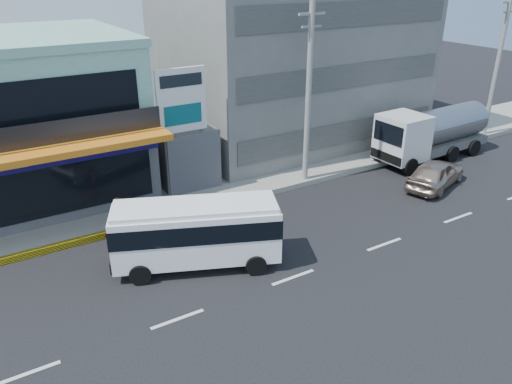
% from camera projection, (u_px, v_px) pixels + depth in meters
% --- Properties ---
extents(ground, '(120.00, 120.00, 0.00)m').
position_uv_depth(ground, '(293.00, 277.00, 20.02)').
color(ground, black).
rests_on(ground, ground).
extents(sidewalk, '(70.00, 5.00, 0.30)m').
position_uv_depth(sidewalk, '(270.00, 172.00, 29.70)').
color(sidewalk, gray).
rests_on(sidewalk, ground).
extents(shop_building, '(12.40, 11.70, 8.00)m').
position_uv_depth(shop_building, '(10.00, 125.00, 25.43)').
color(shop_building, '#4A494E').
rests_on(shop_building, ground).
extents(concrete_building, '(16.00, 12.00, 14.00)m').
position_uv_depth(concrete_building, '(290.00, 37.00, 33.47)').
color(concrete_building, slate).
rests_on(concrete_building, ground).
extents(gap_structure, '(3.00, 6.00, 3.50)m').
position_uv_depth(gap_structure, '(174.00, 150.00, 28.62)').
color(gap_structure, '#4A494E').
rests_on(gap_structure, ground).
extents(satellite_dish, '(1.50, 1.50, 0.15)m').
position_uv_depth(satellite_dish, '(179.00, 123.00, 27.08)').
color(satellite_dish, slate).
rests_on(satellite_dish, gap_structure).
extents(billboard, '(2.60, 0.18, 6.90)m').
position_uv_depth(billboard, '(182.00, 108.00, 24.88)').
color(billboard, gray).
rests_on(billboard, ground).
extents(utility_pole_near, '(1.60, 0.30, 10.00)m').
position_uv_depth(utility_pole_near, '(308.00, 94.00, 26.45)').
color(utility_pole_near, '#999993').
rests_on(utility_pole_near, ground).
extents(utility_pole_far, '(1.60, 0.30, 10.00)m').
position_uv_depth(utility_pole_far, '(497.00, 65.00, 33.99)').
color(utility_pole_far, '#999993').
rests_on(utility_pole_far, ground).
extents(minibus, '(7.02, 4.57, 2.81)m').
position_uv_depth(minibus, '(196.00, 230.00, 20.16)').
color(minibus, white).
rests_on(minibus, ground).
extents(sedan, '(5.04, 3.26, 1.59)m').
position_uv_depth(sedan, '(436.00, 173.00, 27.88)').
color(sedan, '#C6AE97').
rests_on(sedan, ground).
extents(tanker_truck, '(8.46, 2.96, 3.30)m').
position_uv_depth(tanker_truck, '(430.00, 133.00, 31.41)').
color(tanker_truck, silver).
rests_on(tanker_truck, ground).
extents(motorcycle_rider, '(1.58, 0.62, 1.99)m').
position_uv_depth(motorcycle_rider, '(121.00, 224.00, 22.75)').
color(motorcycle_rider, '#5E0F0D').
rests_on(motorcycle_rider, ground).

